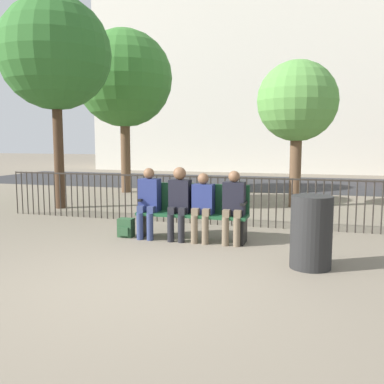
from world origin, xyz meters
The scene contains 13 objects.
ground_plane centered at (0.00, 0.00, 0.00)m, with size 80.00×80.00×0.00m, color #706656.
park_bench centered at (0.00, 2.33, 0.50)m, with size 1.84×0.45×0.92m.
seated_person_0 centered at (-0.75, 2.20, 0.66)m, with size 0.34×0.39×1.18m.
seated_person_1 centered at (-0.21, 2.20, 0.68)m, with size 0.34×0.39×1.21m.
seated_person_2 centered at (0.19, 2.20, 0.62)m, with size 0.34×0.39×1.12m.
seated_person_3 centered at (0.70, 2.20, 0.65)m, with size 0.34×0.39×1.16m.
backpack centered at (-1.15, 2.15, 0.16)m, with size 0.26×0.22×0.32m.
fence_railing centered at (-0.02, 3.60, 0.56)m, with size 9.01×0.03×0.95m.
tree_1 centered at (1.43, 6.35, 2.54)m, with size 1.94×1.94×3.55m.
tree_2 centered at (-3.85, 7.91, 3.50)m, with size 2.96×2.96×5.00m.
tree_3 centered at (-4.02, 4.55, 3.63)m, with size 2.62×2.62×4.96m.
street_surface centered at (0.00, 12.00, 0.00)m, with size 24.00×6.00×0.01m.
trash_bin centered at (1.91, 1.20, 0.47)m, with size 0.53×0.53×0.94m.
Camera 1 is at (1.97, -4.40, 1.65)m, focal length 40.00 mm.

